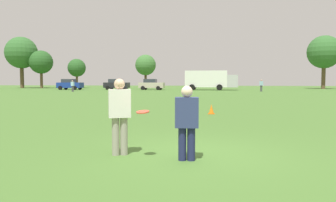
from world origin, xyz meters
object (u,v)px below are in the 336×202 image
Objects in this scene: traffic_cone at (211,109)px; box_truck at (210,79)px; parked_car_center at (151,84)px; parked_car_mid_left at (116,84)px; bystander_far_jogger at (73,85)px; bystander_sideline_watcher at (261,85)px; parked_car_near_left at (70,84)px; player_thrower at (120,112)px; player_defender at (187,119)px; frisbee at (143,112)px.

box_truck is (-0.45, 38.72, 1.52)m from traffic_cone.
parked_car_mid_left is at bearing -179.24° from parked_car_center.
bystander_far_jogger is (-19.54, 28.09, 0.68)m from traffic_cone.
bystander_sideline_watcher is at bearing 78.07° from traffic_cone.
parked_car_center is 2.49× the size of bystander_sideline_watcher.
parked_car_near_left is 0.50× the size of box_truck.
box_truck reaches higher than parked_car_near_left.
parked_car_near_left and parked_car_center have the same top height.
parked_car_center is (-8.31, 47.71, -0.02)m from player_thrower.
bystander_sideline_watcher is (7.39, -5.91, -0.78)m from box_truck.
traffic_cone is at bearing -75.14° from parked_car_center.
traffic_cone is 0.11× the size of parked_car_mid_left.
parked_car_mid_left is 10.92m from bystander_far_jogger.
parked_car_center is (6.06, 0.08, 0.00)m from parked_car_mid_left.
player_defender is 0.93m from frisbee.
player_defender is (1.49, -0.29, -0.10)m from player_thrower.
bystander_sideline_watcher is (17.18, -5.80, 0.05)m from parked_car_center.
traffic_cone is 34.23m from bystander_far_jogger.
box_truck reaches higher than bystander_far_jogger.
parked_car_near_left is at bearing 116.49° from bystander_far_jogger.
parked_car_near_left is 2.49× the size of bystander_sideline_watcher.
player_defender is at bearing -63.11° from parked_car_near_left.
box_truck reaches higher than parked_car_mid_left.
bystander_sideline_watcher reaches higher than player_defender.
bystander_sideline_watcher is at bearing -8.05° from parked_car_near_left.
parked_car_near_left is at bearing -176.32° from box_truck.
player_defender reaches higher than frisbee.
parked_car_center is (13.83, 1.41, 0.00)m from parked_car_near_left.
player_thrower is 51.33m from parked_car_near_left.
bystander_sideline_watcher is at bearing -38.64° from box_truck.
frisbee is 48.77m from parked_car_center.
player_defender is at bearing -2.93° from frisbee.
parked_car_mid_left is at bearing 112.94° from traffic_cone.
box_truck is at bearing 141.36° from bystander_sideline_watcher.
player_defender reaches higher than traffic_cone.
player_thrower reaches higher than traffic_cone.
traffic_cone is at bearing -89.33° from box_truck.
bystander_sideline_watcher is (23.24, -5.72, 0.05)m from parked_car_mid_left.
bystander_far_jogger is at bearing -150.89° from box_truck.
player_defender is 9.43m from traffic_cone.
player_thrower is 0.39× the size of parked_car_mid_left.
bystander_far_jogger is (-19.09, 37.49, 0.07)m from player_defender.
frisbee is 51.79m from parked_car_near_left.
player_defender is 0.36× the size of parked_car_mid_left.
parked_car_center is (-8.88, 47.96, -0.06)m from frisbee.
parked_car_mid_left is (-14.94, 47.88, -0.06)m from frisbee.
bystander_far_jogger is (-19.09, -10.63, -0.84)m from box_truck.
player_thrower is 0.39× the size of parked_car_near_left.
box_truck is (-0.01, 48.12, 0.91)m from player_defender.
frisbee is 9.48m from traffic_cone.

